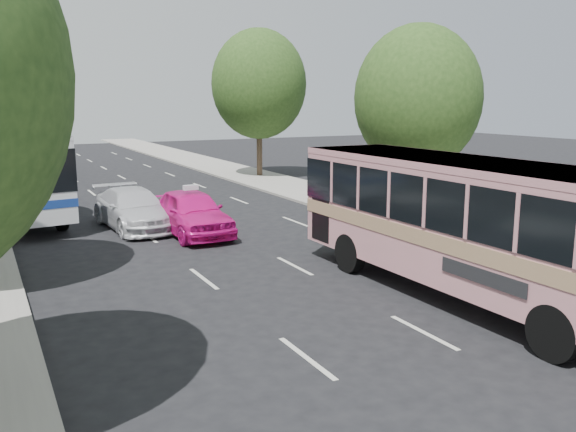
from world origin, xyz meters
TOP-DOWN VIEW (x-y plane):
  - ground at (0.00, 0.00)m, footprint 120.00×120.00m
  - sidewalk_right at (8.50, 20.00)m, footprint 4.00×90.00m
  - tree_right_near at (8.78, 7.94)m, footprint 5.10×5.10m
  - tree_right_far at (9.08, 23.94)m, footprint 6.00×6.00m
  - pink_bus at (3.43, -0.55)m, footprint 2.99×11.02m
  - pink_taxi at (-0.36, 9.62)m, footprint 2.07×4.99m
  - white_pickup at (-2.00, 11.78)m, footprint 2.54×5.43m
  - tour_coach_front at (-6.30, 16.79)m, footprint 4.28×12.53m
  - tour_coach_rear at (-5.41, 31.08)m, footprint 2.89×11.09m
  - taxi_roof_sign at (-0.36, 9.62)m, footprint 0.55×0.19m

SIDE VIEW (x-z plane):
  - ground at x=0.00m, z-range 0.00..0.00m
  - sidewalk_right at x=8.50m, z-range 0.00..0.12m
  - white_pickup at x=-2.00m, z-range 0.00..1.53m
  - pink_taxi at x=-0.36m, z-range 0.00..1.69m
  - taxi_roof_sign at x=-0.36m, z-range 1.69..1.87m
  - tour_coach_rear at x=-5.41m, z-range 0.34..3.62m
  - pink_bus at x=3.43m, z-range 0.43..3.93m
  - tour_coach_front at x=-6.30m, z-range 0.37..4.05m
  - tree_right_near at x=8.78m, z-range 1.23..9.18m
  - tree_right_far at x=9.08m, z-range 1.45..10.80m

